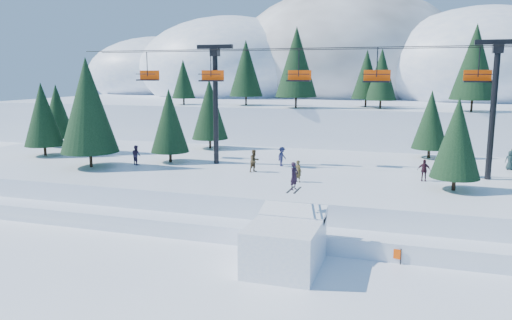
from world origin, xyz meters
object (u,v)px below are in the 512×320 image
(jump_kicker, at_px, (285,244))
(banner_far, at_px, (495,259))
(chairlift, at_px, (341,87))
(banner_near, at_px, (376,250))

(jump_kicker, distance_m, banner_far, 11.26)
(chairlift, distance_m, banner_near, 16.01)
(chairlift, relative_size, banner_far, 16.45)
(banner_far, bearing_deg, jump_kicker, -163.24)
(banner_near, relative_size, banner_far, 0.99)
(banner_near, xyz_separation_m, banner_far, (6.16, 0.49, 0.00))
(jump_kicker, distance_m, banner_near, 5.42)
(banner_far, bearing_deg, chairlift, 129.71)
(jump_kicker, xyz_separation_m, banner_near, (4.59, 2.75, -0.82))
(chairlift, bearing_deg, banner_far, -50.29)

